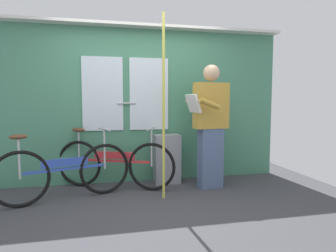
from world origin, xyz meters
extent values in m
cube|color=#38383D|center=(0.00, 0.00, -0.02)|extent=(5.53, 3.92, 0.04)
cube|color=#427F60|center=(0.00, 1.16, 1.17)|extent=(4.53, 0.08, 2.35)
cube|color=silver|center=(-0.55, 1.11, 1.36)|extent=(0.60, 0.02, 1.10)
cube|color=silver|center=(0.15, 1.11, 1.36)|extent=(0.60, 0.02, 1.10)
cylinder|color=#B2B2B7|center=(-0.20, 1.09, 1.22)|extent=(0.28, 0.02, 0.02)
cube|color=silver|center=(0.00, 1.06, 2.37)|extent=(4.53, 0.28, 0.04)
torus|color=black|center=(0.10, 0.59, 0.34)|extent=(0.64, 0.31, 0.68)
torus|color=black|center=(-0.91, 1.02, 0.34)|extent=(0.64, 0.31, 0.68)
cube|color=red|center=(-0.40, 0.80, 0.40)|extent=(0.97, 0.44, 0.03)
cube|color=red|center=(-0.40, 0.80, 0.48)|extent=(0.56, 0.27, 0.10)
cylinder|color=#B7B7BC|center=(-0.91, 1.02, 0.59)|extent=(0.02, 0.02, 0.50)
ellipsoid|color=brown|center=(-0.91, 1.02, 0.84)|extent=(0.22, 0.16, 0.06)
cylinder|color=#B7B7BC|center=(0.10, 0.59, 0.61)|extent=(0.02, 0.02, 0.54)
cylinder|color=#B7B7BC|center=(0.10, 0.59, 0.88)|extent=(0.20, 0.41, 0.02)
torus|color=black|center=(-0.54, 0.59, 0.34)|extent=(0.66, 0.26, 0.68)
torus|color=black|center=(-1.52, 0.26, 0.34)|extent=(0.66, 0.26, 0.68)
cube|color=#2D4CB2|center=(-1.03, 0.42, 0.40)|extent=(0.94, 0.34, 0.03)
cube|color=#2D4CB2|center=(-1.03, 0.42, 0.49)|extent=(0.55, 0.20, 0.10)
cylinder|color=#B7B7BC|center=(-1.52, 0.26, 0.59)|extent=(0.02, 0.02, 0.50)
ellipsoid|color=brown|center=(-1.52, 0.26, 0.84)|extent=(0.22, 0.15, 0.06)
cylinder|color=#B7B7BC|center=(-0.54, 0.59, 0.61)|extent=(0.02, 0.02, 0.54)
cylinder|color=#B7B7BC|center=(-0.54, 0.59, 0.88)|extent=(0.16, 0.43, 0.02)
cube|color=slate|center=(0.95, 0.55, 0.43)|extent=(0.36, 0.22, 0.86)
cube|color=#B78C33|center=(0.95, 0.55, 1.19)|extent=(0.51, 0.26, 0.65)
sphere|color=tan|center=(0.95, 0.55, 1.65)|extent=(0.23, 0.23, 0.23)
cube|color=silver|center=(0.68, 0.51, 1.22)|extent=(0.15, 0.35, 0.26)
cylinder|color=#B78C33|center=(0.84, 0.31, 1.22)|extent=(0.31, 0.11, 0.17)
cylinder|color=#B78C33|center=(0.79, 0.75, 1.22)|extent=(0.31, 0.11, 0.17)
cube|color=gray|center=(0.40, 0.94, 0.37)|extent=(0.39, 0.28, 0.74)
cylinder|color=#C6C14C|center=(0.20, 0.23, 1.17)|extent=(0.04, 0.04, 2.35)
camera|label=1|loc=(-0.54, -3.39, 1.26)|focal=31.29mm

